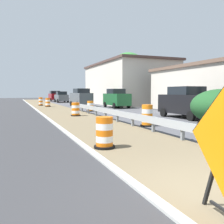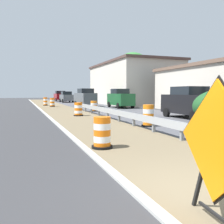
{
  "view_description": "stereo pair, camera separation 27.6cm",
  "coord_description": "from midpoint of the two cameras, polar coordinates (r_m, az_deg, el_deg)",
  "views": [
    {
      "loc": [
        -3.43,
        -3.13,
        1.8
      ],
      "look_at": [
        0.59,
        6.96,
        0.93
      ],
      "focal_mm": 39.8,
      "sensor_mm": 36.0,
      "label": 1
    },
    {
      "loc": [
        -3.17,
        -3.23,
        1.8
      ],
      "look_at": [
        0.59,
        6.96,
        0.93
      ],
      "focal_mm": 39.8,
      "sensor_mm": 36.0,
      "label": 2
    }
  ],
  "objects": [
    {
      "name": "warning_sign_diamond",
      "position": [
        3.73,
        24.73,
        -7.16
      ],
      "size": [
        0.26,
        1.78,
        2.04
      ],
      "rotation": [
        0.0,
        0.0,
        3.02
      ],
      "color": "black",
      "rests_on": "ground"
    },
    {
      "name": "roadside_shop_far",
      "position": [
        38.02,
        4.67,
        6.5
      ],
      "size": [
        8.9,
        16.46,
        6.15
      ],
      "color": "beige",
      "rests_on": "ground"
    },
    {
      "name": "traffic_barrel_farthest",
      "position": [
        34.53,
        -14.82,
        2.28
      ],
      "size": [
        0.63,
        0.63,
        1.12
      ],
      "color": "orange",
      "rests_on": "ground"
    },
    {
      "name": "ground_plane",
      "position": [
        4.92,
        25.11,
        -17.32
      ],
      "size": [
        160.0,
        160.0,
        0.0
      ],
      "primitive_type": "plane",
      "color": "#333335"
    },
    {
      "name": "car_lead_far_lane",
      "position": [
        44.91,
        -10.28,
        3.44
      ],
      "size": [
        2.01,
        4.39,
        1.92
      ],
      "rotation": [
        0.0,
        0.0,
        1.58
      ],
      "color": "#4C5156",
      "rests_on": "ground"
    },
    {
      "name": "curb_near_edge",
      "position": [
        4.17,
        11.5,
        -21.08
      ],
      "size": [
        0.2,
        120.0,
        0.11
      ],
      "primitive_type": "cube",
      "color": "#ADADA8",
      "rests_on": "ground"
    },
    {
      "name": "traffic_barrel_farther",
      "position": [
        31.61,
        -13.31,
        2.08
      ],
      "size": [
        0.69,
        0.69,
        1.08
      ],
      "color": "orange",
      "rests_on": "ground"
    },
    {
      "name": "tree_roadside",
      "position": [
        36.53,
        5.0,
        10.04
      ],
      "size": [
        4.91,
        4.91,
        7.52
      ],
      "color": "brown",
      "rests_on": "ground"
    },
    {
      "name": "bush_roadside",
      "position": [
        15.32,
        24.71,
        1.14
      ],
      "size": [
        3.35,
        3.35,
        1.99
      ],
      "primitive_type": "ellipsoid",
      "color": "#1E4C23",
      "rests_on": "ground"
    },
    {
      "name": "traffic_barrel_mid",
      "position": [
        18.99,
        -7.31,
        0.48
      ],
      "size": [
        0.74,
        0.74,
        1.02
      ],
      "color": "orange",
      "rests_on": "ground"
    },
    {
      "name": "car_trailing_near_lane",
      "position": [
        28.77,
        2.19,
        3.16
      ],
      "size": [
        2.0,
        4.73,
        2.19
      ],
      "rotation": [
        0.0,
        0.0,
        -1.59
      ],
      "color": "#195128",
      "rests_on": "ground"
    },
    {
      "name": "car_mid_far_lane",
      "position": [
        17.99,
        17.98,
        2.11
      ],
      "size": [
        2.2,
        4.54,
        2.19
      ],
      "rotation": [
        0.0,
        0.0,
        -1.55
      ],
      "color": "black",
      "rests_on": "ground"
    },
    {
      "name": "car_lead_near_lane",
      "position": [
        51.38,
        -11.72,
        3.63
      ],
      "size": [
        2.21,
        4.19,
        2.07
      ],
      "rotation": [
        0.0,
        0.0,
        1.59
      ],
      "color": "maroon",
      "rests_on": "ground"
    },
    {
      "name": "traffic_barrel_nearest",
      "position": [
        8.01,
        -1.3,
        -5.09
      ],
      "size": [
        0.68,
        0.68,
        1.01
      ],
      "color": "orange",
      "rests_on": "ground"
    },
    {
      "name": "traffic_barrel_close",
      "position": [
        13.24,
        8.93,
        -1.03
      ],
      "size": [
        0.71,
        0.71,
        1.15
      ],
      "color": "orange",
      "rests_on": "ground"
    },
    {
      "name": "car_trailing_far_lane",
      "position": [
        32.08,
        -5.93,
        3.35
      ],
      "size": [
        2.12,
        4.75,
        2.26
      ],
      "rotation": [
        0.0,
        0.0,
        1.61
      ],
      "color": "#4C5156",
      "rests_on": "ground"
    },
    {
      "name": "traffic_barrel_far",
      "position": [
        23.38,
        -3.88,
        1.23
      ],
      "size": [
        0.73,
        0.73,
        0.98
      ],
      "color": "orange",
      "rests_on": "ground"
    }
  ]
}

